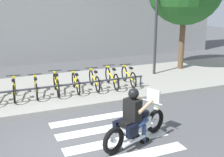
% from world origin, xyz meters
% --- Properties ---
extents(ground_plane, '(48.00, 48.00, 0.00)m').
position_xyz_m(ground_plane, '(0.00, 0.00, 0.00)').
color(ground_plane, '#4C4C4F').
extents(sidewalk, '(24.00, 4.40, 0.15)m').
position_xyz_m(sidewalk, '(0.00, 4.61, 0.07)').
color(sidewalk, gray).
rests_on(sidewalk, ground).
extents(crosswalk_stripe_1, '(2.80, 0.40, 0.01)m').
position_xyz_m(crosswalk_stripe_1, '(1.11, -0.80, 0.00)').
color(crosswalk_stripe_1, white).
rests_on(crosswalk_stripe_1, ground).
extents(crosswalk_stripe_2, '(2.80, 0.40, 0.01)m').
position_xyz_m(crosswalk_stripe_2, '(1.11, 0.00, 0.00)').
color(crosswalk_stripe_2, white).
rests_on(crosswalk_stripe_2, ground).
extents(crosswalk_stripe_3, '(2.80, 0.40, 0.01)m').
position_xyz_m(crosswalk_stripe_3, '(1.11, 0.80, 0.00)').
color(crosswalk_stripe_3, white).
rests_on(crosswalk_stripe_3, ground).
extents(crosswalk_stripe_4, '(2.80, 0.40, 0.01)m').
position_xyz_m(crosswalk_stripe_4, '(1.11, 1.60, 0.00)').
color(crosswalk_stripe_4, white).
rests_on(crosswalk_stripe_4, ground).
extents(motorcycle, '(2.12, 1.00, 1.25)m').
position_xyz_m(motorcycle, '(1.55, -0.19, 0.46)').
color(motorcycle, black).
rests_on(motorcycle, ground).
extents(rider, '(0.75, 0.69, 1.45)m').
position_xyz_m(rider, '(1.47, -0.22, 0.83)').
color(rider, black).
rests_on(rider, ground).
extents(bicycle_1, '(0.48, 1.59, 0.75)m').
position_xyz_m(bicycle_1, '(-1.00, 3.95, 0.49)').
color(bicycle_1, black).
rests_on(bicycle_1, sidewalk).
extents(bicycle_2, '(0.48, 1.55, 0.72)m').
position_xyz_m(bicycle_2, '(-0.27, 3.95, 0.48)').
color(bicycle_2, black).
rests_on(bicycle_2, sidewalk).
extents(bicycle_3, '(0.48, 1.63, 0.78)m').
position_xyz_m(bicycle_3, '(0.45, 3.95, 0.51)').
color(bicycle_3, black).
rests_on(bicycle_3, sidewalk).
extents(bicycle_4, '(0.48, 1.55, 0.72)m').
position_xyz_m(bicycle_4, '(1.17, 3.95, 0.48)').
color(bicycle_4, black).
rests_on(bicycle_4, sidewalk).
extents(bicycle_5, '(0.48, 1.62, 0.75)m').
position_xyz_m(bicycle_5, '(1.90, 3.95, 0.49)').
color(bicycle_5, black).
rests_on(bicycle_5, sidewalk).
extents(bicycle_6, '(0.48, 1.74, 0.78)m').
position_xyz_m(bicycle_6, '(2.62, 3.95, 0.51)').
color(bicycle_6, black).
rests_on(bicycle_6, sidewalk).
extents(bicycle_7, '(0.48, 1.63, 0.76)m').
position_xyz_m(bicycle_7, '(3.34, 3.95, 0.50)').
color(bicycle_7, black).
rests_on(bicycle_7, sidewalk).
extents(bike_rack, '(5.67, 0.07, 0.49)m').
position_xyz_m(bike_rack, '(0.81, 3.40, 0.58)').
color(bike_rack, '#333338').
rests_on(bike_rack, sidewalk).
extents(street_lamp, '(0.28, 0.28, 4.50)m').
position_xyz_m(street_lamp, '(5.16, 5.01, 2.71)').
color(street_lamp, '#2D2D33').
rests_on(street_lamp, ground).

